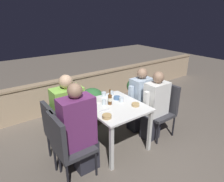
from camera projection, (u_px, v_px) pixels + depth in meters
name	position (u px, v px, depth m)	size (l,w,h in m)	color
ground_plane	(114.00, 145.00, 3.41)	(16.00, 16.00, 0.00)	#665B51
parapet_wall	(69.00, 93.00, 4.60)	(9.00, 0.18, 0.73)	tan
dining_table	(115.00, 111.00, 3.17)	(0.85, 0.96, 0.75)	white
planter_hedge	(78.00, 108.00, 3.80)	(1.12, 0.47, 0.73)	brown
chair_left_near	(66.00, 143.00, 2.56)	(0.48, 0.48, 0.95)	#333338
person_purple_stripe	(80.00, 130.00, 2.63)	(0.51, 0.26, 1.32)	#282833
chair_left_far	(58.00, 130.00, 2.84)	(0.48, 0.48, 0.95)	#333338
person_green_blouse	(71.00, 118.00, 2.91)	(0.50, 0.26, 1.34)	#282833
chair_right_near	(163.00, 106.00, 3.57)	(0.48, 0.48, 0.95)	#333338
person_white_polo	(155.00, 106.00, 3.43)	(0.48, 0.26, 1.21)	#282833
chair_right_far	(147.00, 99.00, 3.84)	(0.48, 0.48, 0.95)	#333338
person_blue_shirt	(139.00, 99.00, 3.70)	(0.47, 0.26, 1.19)	#282833
beer_bottle	(110.00, 99.00, 3.13)	(0.06, 0.06, 0.25)	brown
plate_0	(96.00, 100.00, 3.30)	(0.21, 0.21, 0.01)	silver
bowl_0	(135.00, 104.00, 3.11)	(0.12, 0.12, 0.04)	tan
bowl_1	(117.00, 98.00, 3.35)	(0.12, 0.12, 0.05)	#4C709E
bowl_2	(107.00, 116.00, 2.75)	(0.13, 0.13, 0.05)	tan
glass_cup_0	(104.00, 94.00, 3.45)	(0.08, 0.08, 0.08)	silver
glass_cup_1	(87.00, 102.00, 3.11)	(0.07, 0.07, 0.11)	silver
glass_cup_2	(112.00, 93.00, 3.49)	(0.07, 0.07, 0.08)	silver
glass_cup_3	(104.00, 102.00, 3.13)	(0.06, 0.06, 0.09)	silver
glass_cup_4	(121.00, 100.00, 3.24)	(0.07, 0.07, 0.08)	silver
fork_0	(104.00, 110.00, 2.97)	(0.17, 0.04, 0.01)	silver
potted_plant	(135.00, 90.00, 4.61)	(0.39, 0.39, 0.71)	#B2A899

